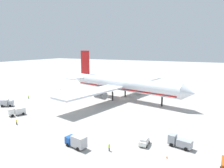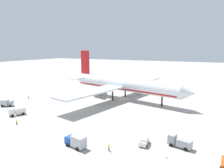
# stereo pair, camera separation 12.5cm
# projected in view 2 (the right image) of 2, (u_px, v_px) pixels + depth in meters

# --- Properties ---
(ground_plane) EXTENTS (600.00, 600.00, 0.00)m
(ground_plane) POSITION_uv_depth(u_px,v_px,m) (124.00, 99.00, 98.35)
(ground_plane) COLOR #ADA8A0
(airliner) EXTENTS (66.41, 71.07, 22.68)m
(airliner) POSITION_uv_depth(u_px,v_px,m) (122.00, 84.00, 98.05)
(airliner) COLOR silver
(airliner) RESTS_ON ground
(service_truck_2) EXTENTS (6.05, 3.34, 3.07)m
(service_truck_2) POSITION_uv_depth(u_px,v_px,m) (76.00, 141.00, 50.37)
(service_truck_2) COLOR #194CA5
(service_truck_2) RESTS_ON ground
(service_truck_3) EXTENTS (4.39, 6.01, 2.79)m
(service_truck_3) POSITION_uv_depth(u_px,v_px,m) (17.00, 111.00, 74.80)
(service_truck_3) COLOR white
(service_truck_3) RESTS_ON ground
(service_truck_4) EXTENTS (5.32, 4.31, 2.81)m
(service_truck_4) POSITION_uv_depth(u_px,v_px,m) (7.00, 103.00, 86.19)
(service_truck_4) COLOR #999EA5
(service_truck_4) RESTS_ON ground
(service_truck_5) EXTENTS (5.91, 3.18, 2.81)m
(service_truck_5) POSITION_uv_depth(u_px,v_px,m) (179.00, 142.00, 50.49)
(service_truck_5) COLOR #999EA5
(service_truck_5) RESTS_ON ground
(service_van) EXTENTS (2.29, 4.14, 1.97)m
(service_van) POSITION_uv_depth(u_px,v_px,m) (144.00, 141.00, 51.75)
(service_van) COLOR white
(service_van) RESTS_ON ground
(baggage_cart_0) EXTENTS (2.23, 3.32, 1.36)m
(baggage_cart_0) POSITION_uv_depth(u_px,v_px,m) (160.00, 84.00, 133.97)
(baggage_cart_0) COLOR gray
(baggage_cart_0) RESTS_ON ground
(ground_worker_1) EXTENTS (0.54, 0.54, 1.68)m
(ground_worker_1) POSITION_uv_depth(u_px,v_px,m) (17.00, 122.00, 65.67)
(ground_worker_1) COLOR black
(ground_worker_1) RESTS_ON ground
(ground_worker_4) EXTENTS (0.57, 0.57, 1.76)m
(ground_worker_4) POSITION_uv_depth(u_px,v_px,m) (29.00, 97.00, 98.68)
(ground_worker_4) COLOR navy
(ground_worker_4) RESTS_ON ground
(ground_worker_5) EXTENTS (0.55, 0.55, 1.75)m
(ground_worker_5) POSITION_uv_depth(u_px,v_px,m) (109.00, 147.00, 48.73)
(ground_worker_5) COLOR #3F3F47
(ground_worker_5) RESTS_ON ground
(traffic_cone_1) EXTENTS (0.36, 0.36, 0.55)m
(traffic_cone_1) POSITION_uv_depth(u_px,v_px,m) (25.00, 100.00, 96.65)
(traffic_cone_1) COLOR orange
(traffic_cone_1) RESTS_ON ground
(traffic_cone_2) EXTENTS (0.36, 0.36, 0.55)m
(traffic_cone_2) POSITION_uv_depth(u_px,v_px,m) (167.00, 157.00, 45.62)
(traffic_cone_2) COLOR orange
(traffic_cone_2) RESTS_ON ground
(traffic_cone_3) EXTENTS (0.36, 0.36, 0.55)m
(traffic_cone_3) POSITION_uv_depth(u_px,v_px,m) (61.00, 90.00, 119.63)
(traffic_cone_3) COLOR orange
(traffic_cone_3) RESTS_ON ground
(traffic_cone_4) EXTENTS (0.36, 0.36, 0.55)m
(traffic_cone_4) POSITION_uv_depth(u_px,v_px,m) (141.00, 84.00, 138.81)
(traffic_cone_4) COLOR orange
(traffic_cone_4) RESTS_ON ground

